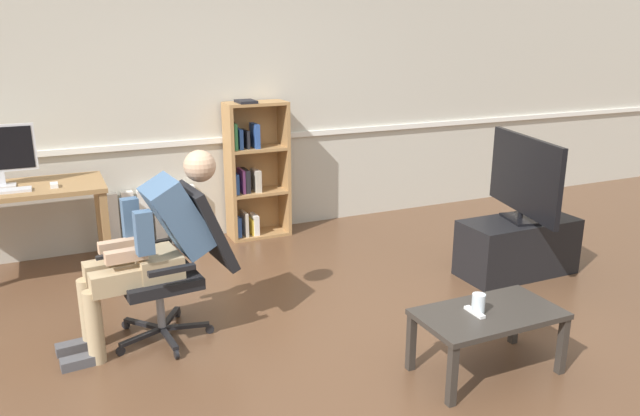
{
  "coord_description": "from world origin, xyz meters",
  "views": [
    {
      "loc": [
        -1.56,
        -2.91,
        1.91
      ],
      "look_at": [
        0.15,
        0.85,
        0.7
      ],
      "focal_mm": 34.27,
      "sensor_mm": 36.0,
      "label": 1
    }
  ],
  "objects_px": {
    "keyboard": "(0,192)",
    "radiator": "(152,218)",
    "office_chair": "(181,257)",
    "coffee_table": "(488,320)",
    "person_seated": "(152,244)",
    "tv_screen": "(524,177)",
    "tv_stand": "(517,247)",
    "drinking_glass": "(478,304)",
    "spare_remote": "(475,312)",
    "computer_desk": "(9,201)",
    "computer_mouse": "(54,185)",
    "bookshelf": "(254,172)"
  },
  "relations": [
    {
      "from": "keyboard",
      "to": "radiator",
      "type": "bearing_deg",
      "value": 24.74
    },
    {
      "from": "office_chair",
      "to": "coffee_table",
      "type": "height_order",
      "value": "office_chair"
    },
    {
      "from": "office_chair",
      "to": "person_seated",
      "type": "distance_m",
      "value": 0.21
    },
    {
      "from": "tv_screen",
      "to": "tv_stand",
      "type": "bearing_deg",
      "value": 90.0
    },
    {
      "from": "person_seated",
      "to": "tv_screen",
      "type": "distance_m",
      "value": 2.84
    },
    {
      "from": "drinking_glass",
      "to": "spare_remote",
      "type": "xyz_separation_m",
      "value": [
        -0.02,
        -0.0,
        -0.05
      ]
    },
    {
      "from": "coffee_table",
      "to": "drinking_glass",
      "type": "xyz_separation_m",
      "value": [
        -0.07,
        0.02,
        0.11
      ]
    },
    {
      "from": "computer_desk",
      "to": "computer_mouse",
      "type": "xyz_separation_m",
      "value": [
        0.33,
        -0.12,
        0.12
      ]
    },
    {
      "from": "keyboard",
      "to": "tv_screen",
      "type": "xyz_separation_m",
      "value": [
        3.71,
        -1.37,
        0.04
      ]
    },
    {
      "from": "tv_screen",
      "to": "person_seated",
      "type": "bearing_deg",
      "value": 101.84
    },
    {
      "from": "keyboard",
      "to": "office_chair",
      "type": "height_order",
      "value": "office_chair"
    },
    {
      "from": "tv_stand",
      "to": "spare_remote",
      "type": "bearing_deg",
      "value": -140.14
    },
    {
      "from": "bookshelf",
      "to": "spare_remote",
      "type": "bearing_deg",
      "value": -83.42
    },
    {
      "from": "computer_mouse",
      "to": "drinking_glass",
      "type": "bearing_deg",
      "value": -49.73
    },
    {
      "from": "radiator",
      "to": "person_seated",
      "type": "bearing_deg",
      "value": -98.83
    },
    {
      "from": "computer_desk",
      "to": "radiator",
      "type": "bearing_deg",
      "value": 19.32
    },
    {
      "from": "keyboard",
      "to": "computer_mouse",
      "type": "relative_size",
      "value": 4.2
    },
    {
      "from": "radiator",
      "to": "bookshelf",
      "type": "bearing_deg",
      "value": -5.87
    },
    {
      "from": "computer_mouse",
      "to": "radiator",
      "type": "height_order",
      "value": "computer_mouse"
    },
    {
      "from": "keyboard",
      "to": "bookshelf",
      "type": "bearing_deg",
      "value": 11.68
    },
    {
      "from": "keyboard",
      "to": "tv_stand",
      "type": "bearing_deg",
      "value": -20.3
    },
    {
      "from": "tv_screen",
      "to": "keyboard",
      "type": "bearing_deg",
      "value": 83.47
    },
    {
      "from": "coffee_table",
      "to": "drinking_glass",
      "type": "relative_size",
      "value": 7.3
    },
    {
      "from": "keyboard",
      "to": "radiator",
      "type": "xyz_separation_m",
      "value": [
        1.15,
        0.53,
        -0.5
      ]
    },
    {
      "from": "computer_mouse",
      "to": "computer_desk",
      "type": "bearing_deg",
      "value": 159.93
    },
    {
      "from": "drinking_glass",
      "to": "spare_remote",
      "type": "height_order",
      "value": "drinking_glass"
    },
    {
      "from": "office_chair",
      "to": "person_seated",
      "type": "relative_size",
      "value": 0.81
    },
    {
      "from": "bookshelf",
      "to": "tv_screen",
      "type": "bearing_deg",
      "value": -48.2
    },
    {
      "from": "radiator",
      "to": "drinking_glass",
      "type": "distance_m",
      "value": 3.24
    },
    {
      "from": "computer_desk",
      "to": "office_chair",
      "type": "height_order",
      "value": "office_chair"
    },
    {
      "from": "computer_mouse",
      "to": "spare_remote",
      "type": "relative_size",
      "value": 0.67
    },
    {
      "from": "radiator",
      "to": "drinking_glass",
      "type": "height_order",
      "value": "radiator"
    },
    {
      "from": "computer_desk",
      "to": "coffee_table",
      "type": "relative_size",
      "value": 1.69
    },
    {
      "from": "computer_desk",
      "to": "bookshelf",
      "type": "bearing_deg",
      "value": 8.11
    },
    {
      "from": "tv_screen",
      "to": "spare_remote",
      "type": "height_order",
      "value": "tv_screen"
    },
    {
      "from": "bookshelf",
      "to": "computer_mouse",
      "type": "bearing_deg",
      "value": -166.56
    },
    {
      "from": "office_chair",
      "to": "tv_screen",
      "type": "distance_m",
      "value": 2.69
    },
    {
      "from": "computer_mouse",
      "to": "coffee_table",
      "type": "distance_m",
      "value": 3.31
    },
    {
      "from": "person_seated",
      "to": "computer_mouse",
      "type": "bearing_deg",
      "value": -164.08
    },
    {
      "from": "tv_screen",
      "to": "bookshelf",
      "type": "bearing_deg",
      "value": 55.57
    },
    {
      "from": "drinking_glass",
      "to": "tv_stand",
      "type": "bearing_deg",
      "value": 40.34
    },
    {
      "from": "tv_screen",
      "to": "coffee_table",
      "type": "height_order",
      "value": "tv_screen"
    },
    {
      "from": "computer_desk",
      "to": "person_seated",
      "type": "bearing_deg",
      "value": -59.56
    },
    {
      "from": "keyboard",
      "to": "drinking_glass",
      "type": "bearing_deg",
      "value": -44.88
    },
    {
      "from": "coffee_table",
      "to": "computer_mouse",
      "type": "bearing_deg",
      "value": 131.01
    },
    {
      "from": "computer_desk",
      "to": "office_chair",
      "type": "relative_size",
      "value": 1.43
    },
    {
      "from": "computer_desk",
      "to": "tv_stand",
      "type": "height_order",
      "value": "computer_desk"
    },
    {
      "from": "office_chair",
      "to": "spare_remote",
      "type": "height_order",
      "value": "office_chair"
    },
    {
      "from": "drinking_glass",
      "to": "radiator",
      "type": "bearing_deg",
      "value": 113.63
    },
    {
      "from": "computer_mouse",
      "to": "tv_stand",
      "type": "bearing_deg",
      "value": -22.61
    }
  ]
}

